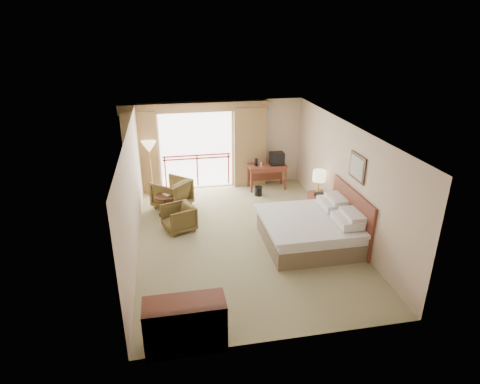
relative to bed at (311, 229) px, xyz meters
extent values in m
plane|color=#8C875E|center=(-1.50, 0.60, -0.38)|extent=(7.00, 7.00, 0.00)
plane|color=white|center=(-1.50, 0.60, 2.32)|extent=(7.00, 7.00, 0.00)
plane|color=beige|center=(-1.50, 4.10, 0.97)|extent=(5.00, 0.00, 5.00)
plane|color=beige|center=(-1.50, -2.90, 0.97)|extent=(5.00, 0.00, 5.00)
plane|color=beige|center=(-4.00, 0.60, 0.97)|extent=(0.00, 7.00, 7.00)
plane|color=beige|center=(1.00, 0.60, 0.97)|extent=(0.00, 7.00, 7.00)
plane|color=white|center=(-2.30, 4.08, 0.82)|extent=(2.40, 0.00, 2.40)
cube|color=#B7140F|center=(-2.30, 4.06, 0.57)|extent=(2.09, 0.03, 0.04)
cube|color=#B7140F|center=(-2.30, 4.06, 0.67)|extent=(2.09, 0.03, 0.04)
cube|color=#B7140F|center=(-3.29, 4.06, 0.17)|extent=(0.04, 0.03, 1.00)
cube|color=#B7140F|center=(-2.30, 4.06, 0.17)|extent=(0.04, 0.03, 1.00)
cube|color=#B7140F|center=(-1.31, 4.06, 0.17)|extent=(0.04, 0.03, 1.00)
cube|color=brown|center=(-3.95, 3.95, 0.87)|extent=(1.00, 0.26, 2.50)
cube|color=brown|center=(-0.65, 3.95, 0.87)|extent=(1.00, 0.26, 2.50)
cube|color=brown|center=(-2.30, 3.98, 2.17)|extent=(4.40, 0.22, 0.28)
cube|color=silver|center=(-0.20, 4.07, 1.97)|extent=(0.50, 0.04, 0.50)
cube|color=brown|center=(-0.05, 0.00, -0.18)|extent=(2.05, 2.00, 0.40)
cube|color=white|center=(-0.05, 0.00, 0.12)|extent=(2.01, 1.96, 0.22)
cube|color=white|center=(-0.10, 0.00, 0.25)|extent=(2.09, 2.06, 0.08)
cube|color=white|center=(0.65, -0.45, 0.40)|extent=(0.50, 0.75, 0.18)
cube|color=white|center=(0.65, 0.45, 0.40)|extent=(0.50, 0.75, 0.18)
cube|color=white|center=(0.78, -0.45, 0.52)|extent=(0.40, 0.70, 0.14)
cube|color=white|center=(0.78, 0.45, 0.52)|extent=(0.40, 0.70, 0.14)
cube|color=#5E271B|center=(0.96, 0.00, 0.27)|extent=(0.06, 2.10, 1.30)
cube|color=black|center=(0.98, 0.00, 1.47)|extent=(0.03, 0.72, 0.60)
cube|color=silver|center=(0.96, 0.00, 1.47)|extent=(0.01, 0.60, 0.48)
cube|color=#5E271B|center=(0.74, 1.51, -0.08)|extent=(0.44, 0.52, 0.60)
cylinder|color=tan|center=(0.74, 1.56, 0.27)|extent=(0.14, 0.14, 0.04)
cylinder|color=tan|center=(0.74, 1.56, 0.45)|extent=(0.03, 0.03, 0.37)
cylinder|color=#FFE5B2|center=(0.74, 1.56, 0.71)|extent=(0.35, 0.35, 0.29)
cube|color=black|center=(0.69, 1.36, 0.27)|extent=(0.23, 0.20, 0.09)
cube|color=#5E271B|center=(-0.17, 3.56, 0.37)|extent=(1.18, 0.57, 0.05)
cube|color=#5E271B|center=(-0.71, 3.32, -0.01)|extent=(0.06, 0.06, 0.73)
cube|color=#5E271B|center=(0.37, 3.32, -0.01)|extent=(0.06, 0.06, 0.73)
cube|color=#5E271B|center=(-0.71, 3.81, -0.01)|extent=(0.06, 0.06, 0.73)
cube|color=#5E271B|center=(0.37, 3.81, -0.01)|extent=(0.06, 0.06, 0.73)
cube|color=#5E271B|center=(-0.17, 3.81, 0.06)|extent=(1.08, 0.03, 0.54)
cube|color=#5E271B|center=(-0.17, 3.31, 0.29)|extent=(1.08, 0.03, 0.12)
cube|color=black|center=(0.13, 3.56, 0.58)|extent=(0.43, 0.33, 0.39)
cube|color=black|center=(0.13, 3.39, 0.58)|extent=(0.39, 0.02, 0.31)
cylinder|color=black|center=(-0.52, 3.56, 0.50)|extent=(0.12, 0.12, 0.23)
cylinder|color=white|center=(-0.37, 3.51, 0.44)|extent=(0.10, 0.10, 0.11)
cylinder|color=black|center=(-0.56, 3.03, -0.24)|extent=(0.29, 0.29, 0.28)
imported|color=#4B3C1D|center=(-3.14, 2.68, -0.38)|extent=(1.27, 1.27, 0.83)
imported|color=#4B3C1D|center=(-3.02, 1.27, -0.38)|extent=(0.93, 0.92, 0.66)
cylinder|color=black|center=(-3.34, 2.16, 0.19)|extent=(0.53, 0.53, 0.04)
cylinder|color=black|center=(-3.34, 2.16, -0.09)|extent=(0.06, 0.06, 0.53)
cylinder|color=black|center=(-3.34, 2.16, -0.36)|extent=(0.38, 0.38, 0.03)
imported|color=white|center=(-3.34, 2.16, 0.21)|extent=(0.26, 0.27, 0.02)
cylinder|color=tan|center=(-3.70, 3.69, -0.36)|extent=(0.27, 0.27, 0.03)
cylinder|color=tan|center=(-3.70, 3.69, 0.35)|extent=(0.03, 0.03, 1.46)
cone|color=#FFE5B2|center=(-3.70, 3.69, 1.13)|extent=(0.43, 0.43, 0.34)
cube|color=#5E271B|center=(-3.09, -2.74, 0.05)|extent=(1.29, 0.54, 0.86)
cube|color=black|center=(-3.09, -3.01, 0.05)|extent=(1.18, 0.02, 0.75)
camera|label=1|loc=(-3.17, -7.83, 4.46)|focal=30.00mm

